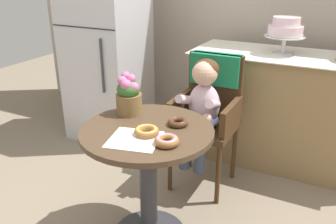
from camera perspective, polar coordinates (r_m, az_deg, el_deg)
The scene contains 11 objects.
cafe_table at distance 2.00m, azimuth -3.26°, elevation -8.18°, with size 0.72×0.72×0.72m.
wicker_chair at distance 2.54m, azimuth 6.78°, elevation 1.96°, with size 0.42×0.45×0.95m.
seated_child at distance 2.39m, azimuth 5.51°, elevation 1.65°, with size 0.27×0.32×0.73m.
paper_napkin at distance 1.78m, azimuth -5.40°, elevation -4.41°, with size 0.25×0.24×0.00m, color white.
donut_front at distance 1.72m, azimuth -0.20°, elevation -4.58°, with size 0.12×0.12×0.04m.
donut_mid at distance 1.93m, azimuth 1.60°, elevation -1.60°, with size 0.11×0.11×0.03m.
donut_side at distance 1.82m, azimuth -3.45°, elevation -3.07°, with size 0.13×0.13×0.04m.
flower_vase at distance 2.06m, azimuth -6.33°, elevation 2.69°, with size 0.15×0.15×0.24m.
display_counter at distance 3.00m, azimuth 18.79°, elevation 0.29°, with size 1.56×0.62×0.90m.
tiered_cake_stand at distance 2.85m, azimuth 18.34°, elevation 12.47°, with size 0.30×0.30×0.28m.
refrigerator at distance 3.29m, azimuth -9.84°, elevation 10.31°, with size 0.64×0.63×1.70m.
Camera 1 is at (0.87, -1.48, 1.53)m, focal length 37.98 mm.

